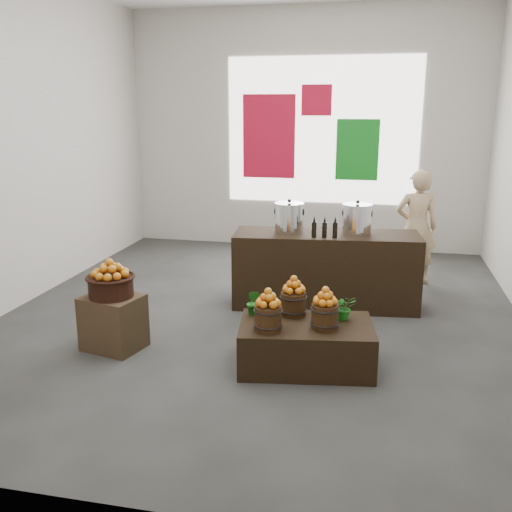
% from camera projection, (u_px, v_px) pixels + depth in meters
% --- Properties ---
extents(ground, '(7.00, 7.00, 0.00)m').
position_uv_depth(ground, '(262.00, 314.00, 6.81)').
color(ground, '#3B3C39').
rests_on(ground, ground).
extents(back_wall, '(6.00, 0.04, 4.00)m').
position_uv_depth(back_wall, '(304.00, 131.00, 9.61)').
color(back_wall, '#BAB4AB').
rests_on(back_wall, ground).
extents(back_opening, '(3.20, 0.02, 2.40)m').
position_uv_depth(back_opening, '(322.00, 131.00, 9.52)').
color(back_opening, white).
rests_on(back_opening, back_wall).
extents(deco_red_left, '(0.90, 0.04, 1.40)m').
position_uv_depth(deco_red_left, '(269.00, 137.00, 9.73)').
color(deco_red_left, '#B80E2A').
rests_on(deco_red_left, back_wall).
extents(deco_green_right, '(0.70, 0.04, 1.00)m').
position_uv_depth(deco_green_right, '(357.00, 150.00, 9.47)').
color(deco_green_right, '#137B1C').
rests_on(deco_green_right, back_wall).
extents(deco_red_upper, '(0.50, 0.04, 0.50)m').
position_uv_depth(deco_red_upper, '(317.00, 100.00, 9.41)').
color(deco_red_upper, '#B80E2A').
rests_on(deco_red_upper, back_wall).
extents(crate, '(0.65, 0.57, 0.56)m').
position_uv_depth(crate, '(113.00, 322.00, 5.79)').
color(crate, '#503625').
rests_on(crate, ground).
extents(wicker_basket, '(0.45, 0.45, 0.20)m').
position_uv_depth(wicker_basket, '(111.00, 287.00, 5.69)').
color(wicker_basket, black).
rests_on(wicker_basket, crate).
extents(apples_in_basket, '(0.35, 0.35, 0.19)m').
position_uv_depth(apples_in_basket, '(110.00, 268.00, 5.64)').
color(apples_in_basket, '#AB1005').
rests_on(apples_in_basket, wicker_basket).
extents(display_table, '(1.34, 0.94, 0.43)m').
position_uv_depth(display_table, '(306.00, 345.00, 5.39)').
color(display_table, black).
rests_on(display_table, ground).
extents(apple_bucket_front_left, '(0.25, 0.25, 0.23)m').
position_uv_depth(apple_bucket_front_left, '(268.00, 318.00, 5.17)').
color(apple_bucket_front_left, '#3D2310').
rests_on(apple_bucket_front_left, display_table).
extents(apples_in_bucket_front_left, '(0.19, 0.19, 0.17)m').
position_uv_depth(apples_in_bucket_front_left, '(268.00, 297.00, 5.11)').
color(apples_in_bucket_front_left, '#AB1005').
rests_on(apples_in_bucket_front_left, apple_bucket_front_left).
extents(apple_bucket_front_right, '(0.25, 0.25, 0.23)m').
position_uv_depth(apple_bucket_front_right, '(325.00, 316.00, 5.21)').
color(apple_bucket_front_right, '#3D2310').
rests_on(apple_bucket_front_right, display_table).
extents(apples_in_bucket_front_right, '(0.19, 0.19, 0.17)m').
position_uv_depth(apples_in_bucket_front_right, '(325.00, 296.00, 5.16)').
color(apples_in_bucket_front_right, '#AB1005').
rests_on(apples_in_bucket_front_right, apple_bucket_front_right).
extents(apple_bucket_rear, '(0.25, 0.25, 0.23)m').
position_uv_depth(apple_bucket_rear, '(293.00, 304.00, 5.54)').
color(apple_bucket_rear, '#3D2310').
rests_on(apple_bucket_rear, display_table).
extents(apples_in_bucket_rear, '(0.19, 0.19, 0.17)m').
position_uv_depth(apples_in_bucket_rear, '(294.00, 284.00, 5.49)').
color(apples_in_bucket_rear, '#AB1005').
rests_on(apples_in_bucket_rear, apple_bucket_rear).
extents(herb_garnish_right, '(0.27, 0.25, 0.24)m').
position_uv_depth(herb_garnish_right, '(344.00, 307.00, 5.42)').
color(herb_garnish_right, '#166014').
rests_on(herb_garnish_right, display_table).
extents(herb_garnish_left, '(0.17, 0.16, 0.26)m').
position_uv_depth(herb_garnish_left, '(254.00, 303.00, 5.53)').
color(herb_garnish_left, '#166014').
rests_on(herb_garnish_left, display_table).
extents(counter, '(2.30, 0.94, 0.91)m').
position_uv_depth(counter, '(325.00, 270.00, 7.01)').
color(counter, black).
rests_on(counter, ground).
extents(stock_pot_left, '(0.35, 0.35, 0.35)m').
position_uv_depth(stock_pot_left, '(289.00, 219.00, 6.90)').
color(stock_pot_left, silver).
rests_on(stock_pot_left, counter).
extents(stock_pot_center, '(0.35, 0.35, 0.35)m').
position_uv_depth(stock_pot_center, '(357.00, 220.00, 6.81)').
color(stock_pot_center, silver).
rests_on(stock_pot_center, counter).
extents(oil_cruets, '(0.25, 0.09, 0.25)m').
position_uv_depth(oil_cruets, '(327.00, 227.00, 6.65)').
color(oil_cruets, black).
rests_on(oil_cruets, counter).
extents(shopper, '(0.62, 0.45, 1.58)m').
position_uv_depth(shopper, '(416.00, 227.00, 7.83)').
color(shopper, tan).
rests_on(shopper, ground).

